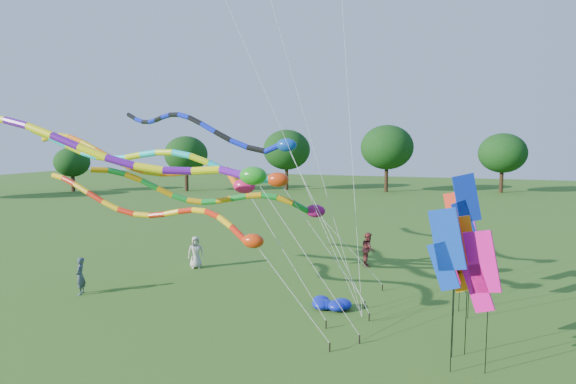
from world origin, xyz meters
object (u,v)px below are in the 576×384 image
(blue_nylon_heap, at_px, (330,304))
(person_b, at_px, (80,276))
(tube_kite_red, at_px, (172,215))
(tube_kite_orange, at_px, (157,165))
(person_a, at_px, (196,252))
(person_c, at_px, (368,249))

(blue_nylon_heap, xyz_separation_m, person_b, (-11.03, -1.65, 0.59))
(tube_kite_red, bearing_deg, person_b, -177.61)
(person_b, bearing_deg, tube_kite_orange, 84.16)
(tube_kite_red, xyz_separation_m, tube_kite_orange, (-1.92, 2.01, 1.82))
(tube_kite_orange, relative_size, blue_nylon_heap, 8.42)
(tube_kite_red, relative_size, person_b, 7.68)
(tube_kite_orange, bearing_deg, person_b, -149.45)
(person_a, bearing_deg, tube_kite_red, -102.79)
(tube_kite_orange, bearing_deg, blue_nylon_heap, 14.51)
(tube_kite_red, height_order, person_b, tube_kite_red)
(tube_kite_orange, relative_size, person_b, 9.18)
(blue_nylon_heap, xyz_separation_m, person_c, (0.34, 7.38, 0.67))
(tube_kite_orange, height_order, blue_nylon_heap, tube_kite_orange)
(tube_kite_red, xyz_separation_m, person_c, (6.08, 9.85, -3.05))
(tube_kite_orange, xyz_separation_m, person_c, (8.00, 7.84, -4.87))
(person_a, height_order, person_c, person_c)
(person_a, distance_m, person_c, 9.37)
(tube_kite_red, relative_size, person_a, 7.44)
(person_b, xyz_separation_m, person_c, (11.36, 9.03, 0.09))
(tube_kite_orange, distance_m, person_c, 12.21)
(tube_kite_red, bearing_deg, person_a, 123.59)
(tube_kite_orange, xyz_separation_m, blue_nylon_heap, (7.66, 0.46, -5.54))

